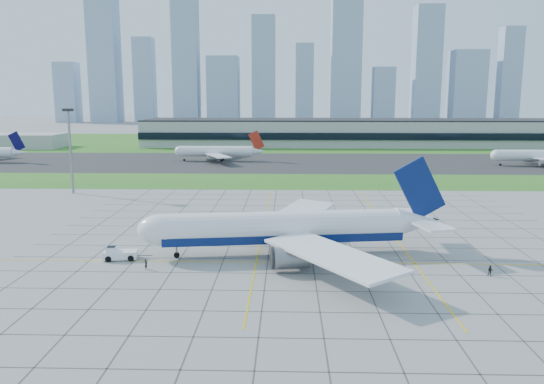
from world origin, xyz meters
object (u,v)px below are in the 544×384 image
at_px(crew_near, 146,264).
at_px(airliner, 285,229).
at_px(distant_jet_1, 217,151).
at_px(light_mast, 70,140).
at_px(crew_far, 490,271).
at_px(distant_jet_2, 541,155).
at_px(pushback_tug, 119,254).

bearing_deg(crew_near, airliner, -54.72).
relative_size(crew_near, distant_jet_1, 0.04).
xyz_separation_m(light_mast, airliner, (65.11, -62.08, -11.21)).
relative_size(airliner, crew_far, 31.67).
relative_size(crew_far, distant_jet_2, 0.04).
height_order(airliner, distant_jet_1, airliner).
xyz_separation_m(pushback_tug, distant_jet_1, (-1.78, 149.55, 3.41)).
bearing_deg(crew_near, crew_far, -78.33).
distance_m(light_mast, pushback_tug, 76.34).
relative_size(light_mast, distant_jet_2, 0.60).
bearing_deg(distant_jet_1, crew_far, -67.35).
bearing_deg(airliner, distant_jet_1, 94.49).
relative_size(light_mast, airliner, 0.44).
height_order(pushback_tug, distant_jet_2, distant_jet_2).
bearing_deg(distant_jet_2, crew_near, -132.92).
height_order(crew_near, distant_jet_1, distant_jet_1).
distance_m(pushback_tug, distant_jet_1, 149.60).
bearing_deg(pushback_tug, distant_jet_1, 82.84).
distance_m(crew_near, distant_jet_1, 155.21).
relative_size(light_mast, crew_near, 14.72).
bearing_deg(airliner, light_mast, 128.52).
height_order(pushback_tug, crew_far, pushback_tug).
height_order(light_mast, airliner, light_mast).
bearing_deg(crew_far, pushback_tug, -162.58).
distance_m(pushback_tug, crew_near, 8.35).
relative_size(airliner, pushback_tug, 6.60).
xyz_separation_m(airliner, distant_jet_2, (108.21, 132.41, -0.48)).
relative_size(pushback_tug, crew_near, 5.04).
xyz_separation_m(airliner, pushback_tug, (-30.05, -4.03, -3.90)).
bearing_deg(crew_far, distant_jet_1, 136.62).
bearing_deg(distant_jet_1, pushback_tug, -89.32).
distance_m(pushback_tug, distant_jet_2, 194.28).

